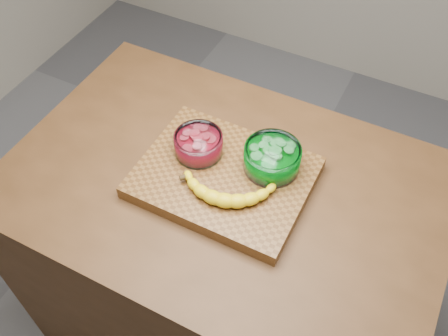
% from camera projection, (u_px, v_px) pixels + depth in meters
% --- Properties ---
extents(ground, '(3.50, 3.50, 0.00)m').
position_uv_depth(ground, '(224.00, 317.00, 2.05)').
color(ground, '#5D5E62').
rests_on(ground, ground).
extents(counter, '(1.20, 0.80, 0.90)m').
position_uv_depth(counter, '(224.00, 263.00, 1.70)').
color(counter, '#4A2D16').
rests_on(counter, ground).
extents(cutting_board, '(0.45, 0.35, 0.04)m').
position_uv_depth(cutting_board, '(224.00, 177.00, 1.34)').
color(cutting_board, brown).
rests_on(cutting_board, counter).
extents(bowl_red, '(0.13, 0.13, 0.06)m').
position_uv_depth(bowl_red, '(199.00, 144.00, 1.35)').
color(bowl_red, white).
rests_on(bowl_red, cutting_board).
extents(bowl_green, '(0.15, 0.15, 0.07)m').
position_uv_depth(bowl_green, '(272.00, 158.00, 1.31)').
color(bowl_green, white).
rests_on(bowl_green, cutting_board).
extents(banana, '(0.27, 0.15, 0.04)m').
position_uv_depth(banana, '(226.00, 186.00, 1.27)').
color(banana, yellow).
rests_on(banana, cutting_board).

